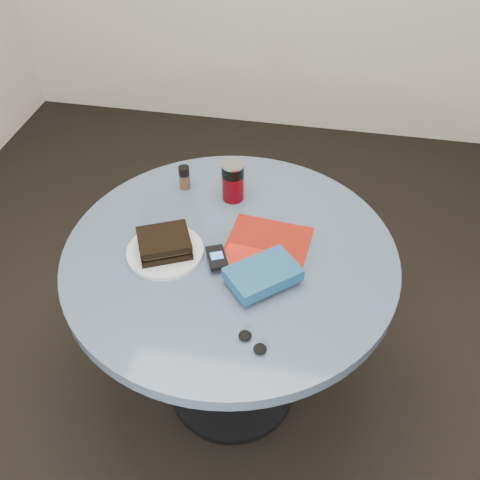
% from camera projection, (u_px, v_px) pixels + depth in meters
% --- Properties ---
extents(ground, '(4.00, 4.00, 0.00)m').
position_uv_depth(ground, '(233.00, 387.00, 2.11)').
color(ground, black).
rests_on(ground, ground).
extents(table, '(1.00, 1.00, 0.75)m').
position_uv_depth(table, '(231.00, 288.00, 1.70)').
color(table, black).
rests_on(table, ground).
extents(plate, '(0.29, 0.29, 0.01)m').
position_uv_depth(plate, '(165.00, 252.00, 1.58)').
color(plate, silver).
rests_on(plate, table).
extents(sandwich, '(0.19, 0.18, 0.05)m').
position_uv_depth(sandwich, '(164.00, 243.00, 1.56)').
color(sandwich, black).
rests_on(sandwich, plate).
extents(soda_can, '(0.09, 0.09, 0.14)m').
position_uv_depth(soda_can, '(233.00, 181.00, 1.73)').
color(soda_can, '#5B040C').
rests_on(soda_can, table).
extents(pepper_grinder, '(0.05, 0.05, 0.08)m').
position_uv_depth(pepper_grinder, '(184.00, 177.00, 1.79)').
color(pepper_grinder, '#4B3220').
rests_on(pepper_grinder, table).
extents(magazine, '(0.26, 0.21, 0.00)m').
position_uv_depth(magazine, '(269.00, 240.00, 1.62)').
color(magazine, maroon).
rests_on(magazine, table).
extents(red_book, '(0.17, 0.12, 0.01)m').
position_uv_depth(red_book, '(250.00, 262.00, 1.54)').
color(red_book, red).
rests_on(red_book, magazine).
extents(novel, '(0.23, 0.22, 0.04)m').
position_uv_depth(novel, '(263.00, 274.00, 1.47)').
color(novel, navy).
rests_on(novel, red_book).
extents(mp3_player, '(0.08, 0.11, 0.02)m').
position_uv_depth(mp3_player, '(217.00, 258.00, 1.54)').
color(mp3_player, black).
rests_on(mp3_player, red_book).
extents(headphones, '(0.09, 0.08, 0.02)m').
position_uv_depth(headphones, '(252.00, 342.00, 1.34)').
color(headphones, black).
rests_on(headphones, table).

